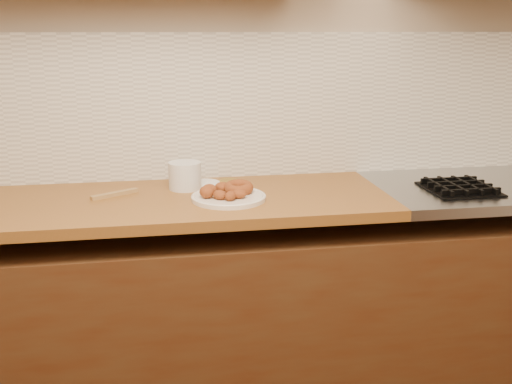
# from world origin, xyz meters

# --- Properties ---
(wall_back) EXTENTS (4.00, 0.02, 2.70)m
(wall_back) POSITION_xyz_m (0.00, 2.00, 1.35)
(wall_back) COLOR #C0AD91
(wall_back) RESTS_ON ground
(base_cabinet) EXTENTS (3.60, 0.60, 0.77)m
(base_cabinet) POSITION_xyz_m (0.00, 1.69, 0.39)
(base_cabinet) COLOR #483019
(base_cabinet) RESTS_ON floor
(butcher_block) EXTENTS (2.30, 0.62, 0.04)m
(butcher_block) POSITION_xyz_m (-0.65, 1.69, 0.88)
(butcher_block) COLOR brown
(butcher_block) RESTS_ON base_cabinet
(backsplash) EXTENTS (3.60, 0.02, 0.60)m
(backsplash) POSITION_xyz_m (0.00, 1.99, 1.20)
(backsplash) COLOR silver
(backsplash) RESTS_ON wall_back
(donut_plate) EXTENTS (0.28, 0.28, 0.02)m
(donut_plate) POSITION_xyz_m (-0.11, 1.63, 0.91)
(donut_plate) COLOR silver
(donut_plate) RESTS_ON butcher_block
(ring_donut) EXTENTS (0.11, 0.12, 0.05)m
(ring_donut) POSITION_xyz_m (-0.07, 1.66, 0.94)
(ring_donut) COLOR brown
(ring_donut) RESTS_ON donut_plate
(fried_dough_chunks) EXTENTS (0.17, 0.20, 0.05)m
(fried_dough_chunks) POSITION_xyz_m (-0.15, 1.62, 0.93)
(fried_dough_chunks) COLOR brown
(fried_dough_chunks) RESTS_ON donut_plate
(plastic_tub) EXTENTS (0.15, 0.15, 0.11)m
(plastic_tub) POSITION_xyz_m (-0.26, 1.81, 0.95)
(plastic_tub) COLOR silver
(plastic_tub) RESTS_ON butcher_block
(tub_lid) EXTENTS (0.16, 0.16, 0.01)m
(tub_lid) POSITION_xyz_m (-0.19, 1.87, 0.90)
(tub_lid) COLOR white
(tub_lid) RESTS_ON butcher_block
(brass_jar_lid) EXTENTS (0.08, 0.08, 0.01)m
(brass_jar_lid) POSITION_xyz_m (-0.08, 1.87, 0.91)
(brass_jar_lid) COLOR #AF8B27
(brass_jar_lid) RESTS_ON butcher_block
(wooden_utensil) EXTENTS (0.18, 0.12, 0.01)m
(wooden_utensil) POSITION_xyz_m (-0.53, 1.75, 0.91)
(wooden_utensil) COLOR #9B7744
(wooden_utensil) RESTS_ON butcher_block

